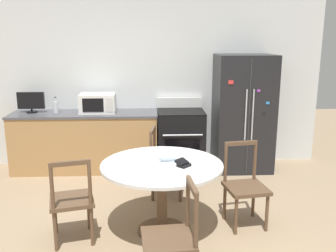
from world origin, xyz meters
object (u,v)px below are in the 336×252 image
(oven_range, at_px, (181,139))
(dining_chair_far, at_px, (165,164))
(microwave, at_px, (98,103))
(candle_glass, at_px, (156,161))
(refrigerator, at_px, (243,113))
(dining_chair_near, at_px, (172,239))
(wallet, at_px, (183,164))
(countertop_tv, at_px, (31,102))
(counter_bottle, at_px, (56,107))
(dining_chair_right, at_px, (245,187))
(dining_chair_left, at_px, (72,201))

(oven_range, distance_m, dining_chair_far, 1.07)
(microwave, height_order, candle_glass, microwave)
(refrigerator, xyz_separation_m, dining_chair_near, (-1.25, -2.83, -0.45))
(wallet, bearing_deg, countertop_tv, 135.07)
(refrigerator, relative_size, counter_bottle, 7.18)
(refrigerator, bearing_deg, microwave, 178.30)
(microwave, bearing_deg, counter_bottle, -178.42)
(dining_chair_near, xyz_separation_m, dining_chair_right, (0.85, 1.03, 0.00))
(oven_range, xyz_separation_m, countertop_tv, (-2.25, 0.07, 0.60))
(dining_chair_far, bearing_deg, dining_chair_left, -34.60)
(refrigerator, distance_m, dining_chair_near, 3.13)
(counter_bottle, height_order, dining_chair_near, counter_bottle)
(dining_chair_far, height_order, wallet, dining_chair_far)
(refrigerator, relative_size, countertop_tv, 4.44)
(counter_bottle, relative_size, dining_chair_right, 0.27)
(oven_range, distance_m, microwave, 1.38)
(microwave, bearing_deg, candle_glass, -67.54)
(countertop_tv, xyz_separation_m, dining_chair_left, (1.00, -2.17, -0.63))
(oven_range, bearing_deg, countertop_tv, 178.24)
(refrigerator, distance_m, counter_bottle, 2.83)
(refrigerator, relative_size, dining_chair_right, 1.95)
(counter_bottle, bearing_deg, refrigerator, -0.98)
(countertop_tv, distance_m, dining_chair_far, 2.35)
(countertop_tv, xyz_separation_m, wallet, (2.11, -2.10, -0.29))
(oven_range, bearing_deg, refrigerator, -1.75)
(dining_chair_right, relative_size, candle_glass, 9.62)
(dining_chair_left, height_order, wallet, dining_chair_left)
(microwave, distance_m, counter_bottle, 0.63)
(refrigerator, distance_m, oven_range, 1.04)
(dining_chair_right, bearing_deg, oven_range, -81.75)
(candle_glass, bearing_deg, countertop_tv, 131.72)
(dining_chair_left, relative_size, wallet, 5.17)
(countertop_tv, height_order, dining_chair_far, countertop_tv)
(microwave, height_order, dining_chair_left, microwave)
(countertop_tv, bearing_deg, dining_chair_far, -29.26)
(candle_glass, distance_m, wallet, 0.27)
(counter_bottle, distance_m, wallet, 2.70)
(oven_range, xyz_separation_m, dining_chair_near, (-0.30, -2.86, -0.03))
(dining_chair_near, relative_size, wallet, 5.17)
(dining_chair_near, height_order, dining_chair_far, same)
(microwave, xyz_separation_m, dining_chair_left, (0.00, -2.14, -0.61))
(dining_chair_left, bearing_deg, microwave, 76.06)
(countertop_tv, bearing_deg, dining_chair_right, -34.06)
(countertop_tv, relative_size, dining_chair_far, 0.44)
(refrigerator, xyz_separation_m, counter_bottle, (-2.83, 0.05, 0.11))
(microwave, distance_m, candle_glass, 2.21)
(counter_bottle, bearing_deg, countertop_tv, 172.42)
(microwave, xyz_separation_m, dining_chair_near, (0.95, -2.90, -0.61))
(refrigerator, height_order, candle_glass, refrigerator)
(dining_chair_left, bearing_deg, refrigerator, 29.27)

